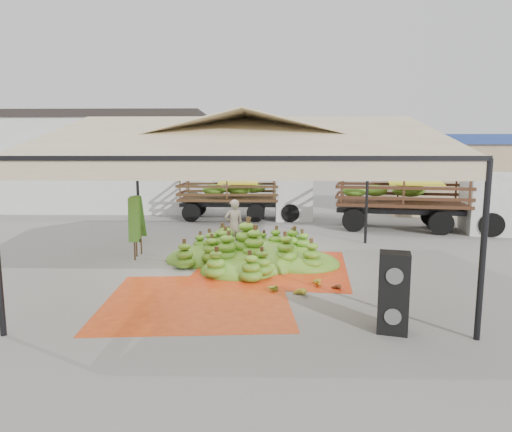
{
  "coord_description": "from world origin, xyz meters",
  "views": [
    {
      "loc": [
        0.45,
        -10.85,
        3.03
      ],
      "look_at": [
        0.2,
        1.5,
        1.3
      ],
      "focal_mm": 30.0,
      "sensor_mm": 36.0,
      "label": 1
    }
  ],
  "objects_px": {
    "vendor": "(234,225)",
    "truck_left": "(251,192)",
    "banana_heap": "(254,244)",
    "speaker_stack": "(393,292)",
    "truck_right": "(430,195)"
  },
  "relations": [
    {
      "from": "vendor",
      "to": "truck_left",
      "type": "xyz_separation_m",
      "value": [
        0.31,
        7.11,
        0.5
      ]
    },
    {
      "from": "banana_heap",
      "to": "truck_left",
      "type": "xyz_separation_m",
      "value": [
        -0.38,
        8.65,
        0.77
      ]
    },
    {
      "from": "speaker_stack",
      "to": "truck_left",
      "type": "xyz_separation_m",
      "value": [
        -2.9,
        13.45,
        0.63
      ]
    },
    {
      "from": "speaker_stack",
      "to": "truck_left",
      "type": "relative_size",
      "value": 0.22
    },
    {
      "from": "banana_heap",
      "to": "truck_left",
      "type": "distance_m",
      "value": 8.69
    },
    {
      "from": "speaker_stack",
      "to": "truck_left",
      "type": "bearing_deg",
      "value": 117.68
    },
    {
      "from": "truck_left",
      "to": "banana_heap",
      "type": "bearing_deg",
      "value": -87.04
    },
    {
      "from": "banana_heap",
      "to": "speaker_stack",
      "type": "bearing_deg",
      "value": -62.31
    },
    {
      "from": "speaker_stack",
      "to": "truck_right",
      "type": "xyz_separation_m",
      "value": [
        4.55,
        10.42,
        0.76
      ]
    },
    {
      "from": "vendor",
      "to": "truck_right",
      "type": "bearing_deg",
      "value": -173.15
    },
    {
      "from": "truck_left",
      "to": "truck_right",
      "type": "xyz_separation_m",
      "value": [
        7.45,
        -3.02,
        0.13
      ]
    },
    {
      "from": "speaker_stack",
      "to": "vendor",
      "type": "distance_m",
      "value": 7.1
    },
    {
      "from": "banana_heap",
      "to": "vendor",
      "type": "relative_size",
      "value": 3.13
    },
    {
      "from": "banana_heap",
      "to": "truck_right",
      "type": "bearing_deg",
      "value": 38.52
    },
    {
      "from": "banana_heap",
      "to": "speaker_stack",
      "type": "height_order",
      "value": "speaker_stack"
    }
  ]
}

